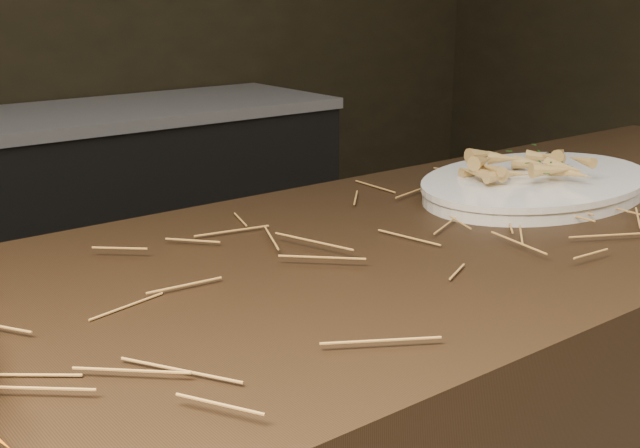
{
  "coord_description": "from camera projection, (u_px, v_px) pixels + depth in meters",
  "views": [
    {
      "loc": [
        -0.74,
        -0.5,
        1.26
      ],
      "look_at": [
        -0.14,
        0.28,
        0.96
      ],
      "focal_mm": 45.0,
      "sensor_mm": 36.0,
      "label": 1
    }
  ],
  "objects": [
    {
      "name": "roasted_veg_heap",
      "position": [
        538.0,
        164.0,
        1.41
      ],
      "size": [
        0.26,
        0.2,
        0.05
      ],
      "primitive_type": null,
      "rotation": [
        0.0,
        0.0,
        0.1
      ],
      "color": "#AA7E43",
      "rests_on": "serving_platter"
    },
    {
      "name": "back_counter",
      "position": [
        92.0,
        226.0,
        2.88
      ],
      "size": [
        1.82,
        0.62,
        0.84
      ],
      "color": "black",
      "rests_on": "ground"
    },
    {
      "name": "serving_platter",
      "position": [
        536.0,
        186.0,
        1.42
      ],
      "size": [
        0.53,
        0.38,
        0.03
      ],
      "primitive_type": null,
      "rotation": [
        0.0,
        0.0,
        0.1
      ],
      "color": "white",
      "rests_on": "main_counter"
    },
    {
      "name": "straw_bedding",
      "position": [
        388.0,
        239.0,
        1.14
      ],
      "size": [
        1.4,
        0.6,
        0.02
      ],
      "primitive_type": null,
      "color": "#A26B2E",
      "rests_on": "main_counter"
    },
    {
      "name": "serving_fork",
      "position": [
        597.0,
        165.0,
        1.52
      ],
      "size": [
        0.1,
        0.17,
        0.0
      ],
      "primitive_type": "cube",
      "rotation": [
        0.0,
        0.0,
        -0.48
      ],
      "color": "silver",
      "rests_on": "serving_platter"
    }
  ]
}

